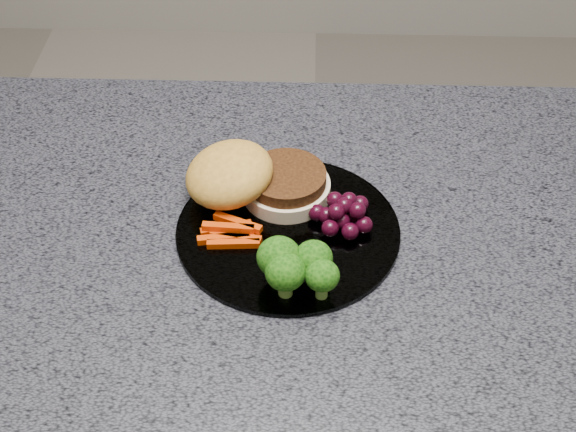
% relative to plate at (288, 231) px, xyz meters
% --- Properties ---
extents(countertop, '(1.20, 0.60, 0.04)m').
position_rel_plate_xyz_m(countertop, '(0.04, 0.01, -0.02)').
color(countertop, '#44444D').
rests_on(countertop, island_cabinet).
extents(plate, '(0.26, 0.26, 0.01)m').
position_rel_plate_xyz_m(plate, '(0.00, 0.00, 0.00)').
color(plate, white).
rests_on(plate, countertop).
extents(burger, '(0.20, 0.13, 0.06)m').
position_rel_plate_xyz_m(burger, '(-0.05, 0.05, 0.03)').
color(burger, beige).
rests_on(burger, plate).
extents(carrot_sticks, '(0.07, 0.05, 0.02)m').
position_rel_plate_xyz_m(carrot_sticks, '(-0.06, -0.01, 0.01)').
color(carrot_sticks, '#CB3403').
rests_on(carrot_sticks, plate).
extents(broccoli, '(0.09, 0.07, 0.06)m').
position_rel_plate_xyz_m(broccoli, '(0.01, -0.09, 0.04)').
color(broccoli, olive).
rests_on(broccoli, plate).
extents(grape_bunch, '(0.07, 0.07, 0.04)m').
position_rel_plate_xyz_m(grape_bunch, '(0.06, 0.01, 0.02)').
color(grape_bunch, black).
rests_on(grape_bunch, plate).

